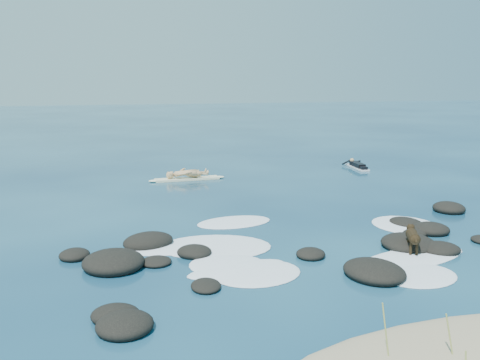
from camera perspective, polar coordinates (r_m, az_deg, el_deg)
name	(u,v)px	position (r m, az deg, el deg)	size (l,w,h in m)	color
ground	(321,232)	(16.07, 8.59, -5.50)	(160.00, 160.00, 0.00)	#0A2642
reef_rocks	(295,251)	(13.94, 5.87, -7.55)	(13.32, 7.45, 0.53)	black
breaking_foam	(293,250)	(14.33, 5.63, -7.42)	(10.00, 7.50, 0.12)	white
standing_surfer_rig	(187,163)	(23.85, -5.69, 1.82)	(3.46, 0.74, 1.96)	#FCF6CA
paddling_surfer_rig	(357,166)	(27.61, 12.38, 1.51)	(1.03, 2.32, 0.40)	white
dog	(413,236)	(14.51, 17.94, -5.72)	(0.60, 1.09, 0.73)	black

